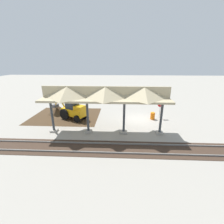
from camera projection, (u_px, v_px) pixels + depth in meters
name	position (u px, v px, depth m)	size (l,w,h in m)	color
ground_plane	(139.00, 119.00, 19.46)	(120.00, 120.00, 0.00)	gray
dirt_work_zone	(66.00, 116.00, 20.61)	(8.93, 7.00, 0.01)	#42301E
platform_canopy	(105.00, 94.00, 14.49)	(12.37, 3.20, 4.90)	#9E998E
rail_tracks	(149.00, 149.00, 12.79)	(60.00, 2.58, 0.15)	slate
stop_sign	(160.00, 106.00, 19.31)	(0.75, 0.19, 2.28)	gray
backhoe	(73.00, 110.00, 19.17)	(5.18, 3.38, 2.82)	orange
dirt_mound	(59.00, 113.00, 21.70)	(5.95, 5.95, 2.22)	#42301E
traffic_barrel	(153.00, 116.00, 19.30)	(0.56, 0.56, 0.90)	orange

